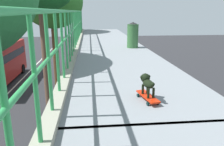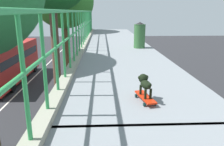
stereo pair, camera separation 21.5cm
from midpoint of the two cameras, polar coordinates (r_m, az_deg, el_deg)
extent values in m
cube|color=black|center=(2.76, 8.92, -12.62)|extent=(2.53, 0.06, 0.00)
cylinder|color=#2E954D|center=(1.69, -26.98, 13.78)|extent=(0.06, 28.90, 0.06)
cylinder|color=#2E954D|center=(1.77, -24.90, -3.63)|extent=(0.04, 28.90, 0.04)
cylinder|color=#2E954D|center=(1.48, -29.00, -10.19)|extent=(0.04, 0.04, 1.18)
cylinder|color=#2E954D|center=(2.11, -21.70, -2.06)|extent=(0.04, 0.04, 1.18)
cylinder|color=#2E954D|center=(2.77, -17.85, 2.29)|extent=(0.04, 0.04, 1.18)
cylinder|color=#2E954D|center=(3.45, -15.50, 4.95)|extent=(0.04, 0.04, 1.18)
cylinder|color=#2E954D|center=(4.14, -13.92, 6.71)|extent=(0.04, 0.04, 1.18)
cylinder|color=#2E954D|center=(4.83, -12.78, 7.97)|extent=(0.04, 0.04, 1.18)
cylinder|color=#2E954D|center=(5.53, -11.92, 8.91)|extent=(0.04, 0.04, 1.18)
cylinder|color=#2E954D|center=(6.23, -11.26, 9.64)|extent=(0.04, 0.04, 1.18)
cylinder|color=#2E954D|center=(6.93, -10.72, 10.22)|extent=(0.04, 0.04, 1.18)
cylinder|color=#2E954D|center=(7.64, -10.29, 10.69)|extent=(0.04, 0.04, 1.18)
cylinder|color=#2E954D|center=(8.34, -9.92, 11.08)|extent=(0.04, 0.04, 1.18)
cylinder|color=#2E954D|center=(9.04, -9.62, 11.42)|extent=(0.04, 0.04, 1.18)
cylinder|color=#2E954D|center=(9.75, -9.35, 11.70)|extent=(0.04, 0.04, 1.18)
cylinder|color=#2E954D|center=(10.45, -9.12, 11.94)|extent=(0.04, 0.04, 1.18)
cylinder|color=#2E954D|center=(11.16, -8.92, 12.16)|extent=(0.04, 0.04, 1.18)
cylinder|color=#2E954D|center=(11.86, -8.74, 12.34)|extent=(0.04, 0.04, 1.18)
cylinder|color=#2E954D|center=(12.57, -8.59, 12.51)|extent=(0.04, 0.04, 1.18)
cylinder|color=#2E954D|center=(13.27, -8.45, 12.66)|extent=(0.04, 0.04, 1.18)
cylinder|color=#2E954D|center=(13.98, -8.32, 12.79)|extent=(0.04, 0.04, 1.18)
cylinder|color=#2E954D|center=(14.69, -8.20, 12.91)|extent=(0.04, 0.04, 1.18)
cylinder|color=#2E954D|center=(15.39, -8.10, 13.02)|extent=(0.04, 0.04, 1.18)
cylinder|color=black|center=(26.43, -21.93, 1.00)|extent=(0.28, 0.96, 0.96)
cylinder|color=black|center=(20.58, -26.70, -3.43)|extent=(0.28, 0.96, 0.96)
cylinder|color=brown|center=(15.61, -16.71, 3.27)|extent=(0.51, 0.51, 6.87)
cylinder|color=brown|center=(20.44, -14.31, 4.87)|extent=(0.53, 0.53, 5.95)
ellipsoid|color=#34802E|center=(20.15, -15.16, 17.13)|extent=(5.02, 5.02, 4.46)
cube|color=red|center=(3.38, 7.24, -5.89)|extent=(0.24, 0.55, 0.02)
cylinder|color=black|center=(3.57, 7.27, -5.36)|extent=(0.03, 0.06, 0.05)
cylinder|color=black|center=(3.51, 4.87, -5.66)|extent=(0.03, 0.06, 0.05)
cylinder|color=black|center=(3.28, 9.75, -7.39)|extent=(0.03, 0.06, 0.05)
cylinder|color=black|center=(3.22, 7.16, -7.76)|extent=(0.03, 0.06, 0.05)
cylinder|color=black|center=(3.45, 7.25, -3.96)|extent=(0.04, 0.04, 0.15)
cylinder|color=black|center=(3.42, 6.02, -4.10)|extent=(0.04, 0.04, 0.15)
cylinder|color=black|center=(3.29, 8.61, -5.01)|extent=(0.04, 0.04, 0.15)
cylinder|color=black|center=(3.25, 7.34, -5.17)|extent=(0.04, 0.04, 0.15)
ellipsoid|color=black|center=(3.32, 7.36, -2.78)|extent=(0.18, 0.28, 0.12)
sphere|color=black|center=(3.39, 6.64, -1.27)|extent=(0.14, 0.14, 0.14)
ellipsoid|color=black|center=(3.45, 6.23, -1.15)|extent=(0.06, 0.07, 0.04)
sphere|color=black|center=(3.41, 7.46, -0.91)|extent=(0.06, 0.06, 0.06)
sphere|color=black|center=(3.37, 5.84, -1.06)|extent=(0.06, 0.06, 0.06)
sphere|color=black|center=(3.19, 8.36, -2.87)|extent=(0.06, 0.06, 0.06)
cylinder|color=#346535|center=(8.25, 4.52, 9.31)|extent=(0.40, 0.40, 0.84)
cone|color=black|center=(8.22, 4.59, 12.43)|extent=(0.41, 0.41, 0.10)
camera|label=1|loc=(0.11, -91.54, -0.42)|focal=36.09mm
camera|label=2|loc=(0.11, 88.46, 0.42)|focal=36.09mm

